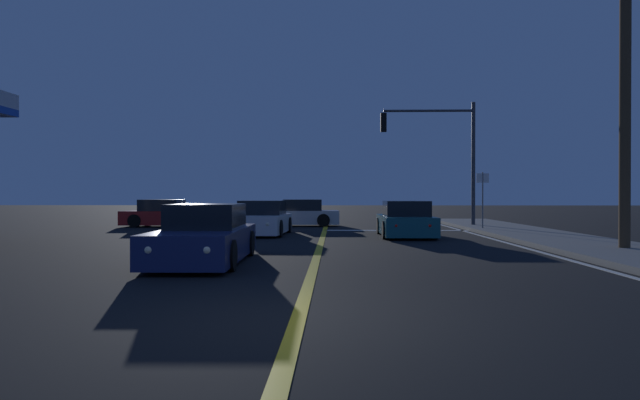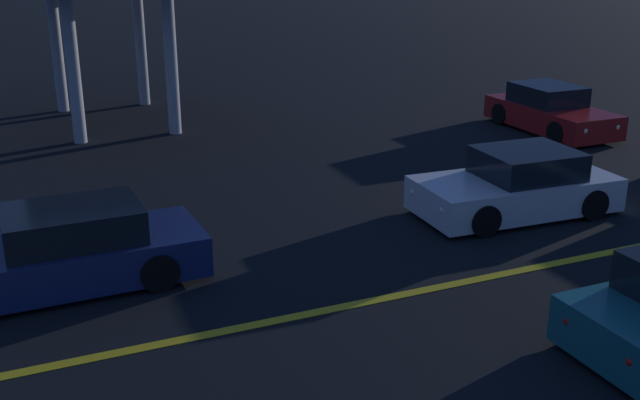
{
  "view_description": "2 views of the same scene",
  "coord_description": "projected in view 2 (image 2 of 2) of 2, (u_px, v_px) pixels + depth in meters",
  "views": [
    {
      "loc": [
        0.46,
        -6.8,
        1.54
      ],
      "look_at": [
        -0.22,
        17.72,
        1.34
      ],
      "focal_mm": 30.92,
      "sensor_mm": 36.0,
      "label": 1
    },
    {
      "loc": [
        9.52,
        5.06,
        5.42
      ],
      "look_at": [
        0.4,
        9.05,
        1.97
      ],
      "focal_mm": 42.44,
      "sensor_mm": 36.0,
      "label": 2
    }
  ],
  "objects": [
    {
      "name": "car_distant_tail_navy",
      "position": [
        62.0,
        253.0,
        12.28
      ],
      "size": [
        1.95,
        4.75,
        1.34
      ],
      "rotation": [
        0.0,
        0.0,
        3.16
      ],
      "color": "navy",
      "rests_on": "ground"
    },
    {
      "name": "lane_line_center",
      "position": [
        333.0,
        309.0,
        11.68
      ],
      "size": [
        0.2,
        32.13,
        0.01
      ],
      "primitive_type": "cube",
      "color": "gold",
      "rests_on": "ground"
    },
    {
      "name": "car_side_waiting_white",
      "position": [
        517.0,
        186.0,
        15.6
      ],
      "size": [
        2.14,
        4.23,
        1.34
      ],
      "rotation": [
        0.0,
        0.0,
        3.1
      ],
      "color": "silver",
      "rests_on": "ground"
    },
    {
      "name": "car_mid_block_red",
      "position": [
        550.0,
        111.0,
        22.4
      ],
      "size": [
        4.27,
        1.95,
        1.34
      ],
      "rotation": [
        0.0,
        0.0,
        -1.58
      ],
      "color": "maroon",
      "rests_on": "ground"
    }
  ]
}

